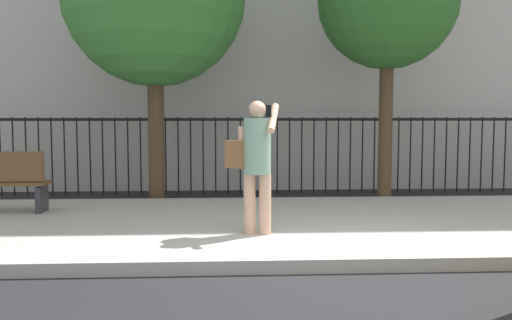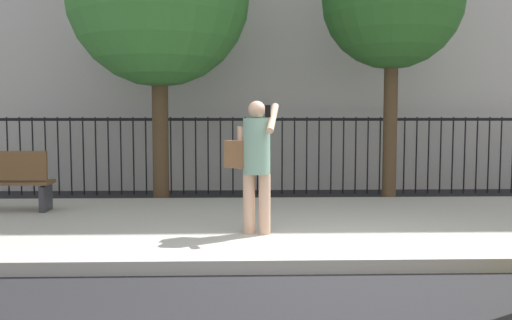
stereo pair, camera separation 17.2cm
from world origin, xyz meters
The scene contains 4 objects.
ground_plane centered at (0.00, 0.00, 0.00)m, with size 60.00×60.00×0.00m, color black.
sidewalk centered at (0.00, 2.20, 0.07)m, with size 28.00×4.40×0.15m, color #B2ADA3.
iron_fence centered at (0.00, 5.90, 1.02)m, with size 12.03×0.04×1.60m.
pedestrian_on_phone centered at (-0.83, 1.32, 1.12)m, with size 0.70×0.49×1.67m.
Camera 2 is at (-1.03, -5.68, 1.66)m, focal length 39.41 mm.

